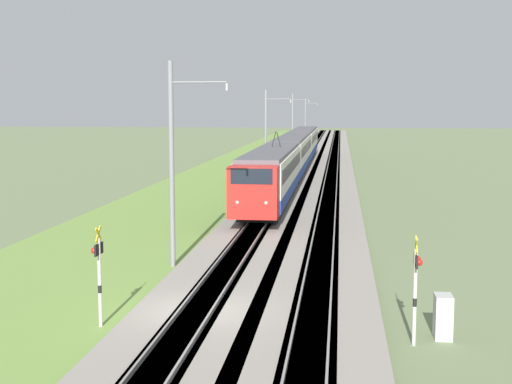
# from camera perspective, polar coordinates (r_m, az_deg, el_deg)

# --- Properties ---
(ground_plane) EXTENTS (400.00, 400.00, 0.00)m
(ground_plane) POSITION_cam_1_polar(r_m,az_deg,el_deg) (24.15, -4.68, -10.11)
(ground_plane) COLOR #6B7A51
(ballast_main) EXTENTS (240.00, 4.40, 0.30)m
(ballast_main) POSITION_cam_1_polar(r_m,az_deg,el_deg) (73.09, 3.09, 1.53)
(ballast_main) COLOR gray
(ballast_main) RESTS_ON ground
(ballast_adjacent) EXTENTS (240.00, 4.40, 0.30)m
(ballast_adjacent) POSITION_cam_1_polar(r_m,az_deg,el_deg) (72.95, 6.11, 1.49)
(ballast_adjacent) COLOR gray
(ballast_adjacent) RESTS_ON ground
(track_main) EXTENTS (240.00, 1.57, 0.45)m
(track_main) POSITION_cam_1_polar(r_m,az_deg,el_deg) (73.09, 3.09, 1.54)
(track_main) COLOR #4C4238
(track_main) RESTS_ON ground
(track_adjacent) EXTENTS (240.00, 1.57, 0.45)m
(track_adjacent) POSITION_cam_1_polar(r_m,az_deg,el_deg) (72.95, 6.11, 1.50)
(track_adjacent) COLOR #4C4238
(track_adjacent) RESTS_ON ground
(grass_verge) EXTENTS (240.00, 9.39, 0.12)m
(grass_verge) POSITION_cam_1_polar(r_m,az_deg,el_deg) (73.87, -2.33, 1.52)
(grass_verge) COLOR olive
(grass_verge) RESTS_ON ground
(passenger_train) EXTENTS (65.21, 2.83, 5.14)m
(passenger_train) POSITION_cam_1_polar(r_m,az_deg,el_deg) (70.25, 2.96, 3.16)
(passenger_train) COLOR red
(passenger_train) RESTS_ON ground
(crossing_signal_near) EXTENTS (0.70, 0.23, 3.33)m
(crossing_signal_near) POSITION_cam_1_polar(r_m,az_deg,el_deg) (22.97, -12.47, -5.91)
(crossing_signal_near) COLOR beige
(crossing_signal_near) RESTS_ON ground
(crossing_signal_far) EXTENTS (0.70, 0.23, 3.28)m
(crossing_signal_far) POSITION_cam_1_polar(r_m,az_deg,el_deg) (21.56, 12.68, -6.85)
(crossing_signal_far) COLOR beige
(crossing_signal_far) RESTS_ON ground
(catenary_mast_near) EXTENTS (0.22, 2.56, 8.93)m
(catenary_mast_near) POSITION_cam_1_polar(r_m,az_deg,el_deg) (30.62, -6.66, 2.30)
(catenary_mast_near) COLOR slate
(catenary_mast_near) RESTS_ON ground
(catenary_mast_mid) EXTENTS (0.22, 2.56, 8.54)m
(catenary_mast_mid) POSITION_cam_1_polar(r_m,az_deg,el_deg) (68.78, 0.83, 4.76)
(catenary_mast_mid) COLOR slate
(catenary_mast_mid) RESTS_ON ground
(catenary_mast_far) EXTENTS (0.22, 2.56, 8.73)m
(catenary_mast_far) POSITION_cam_1_polar(r_m,az_deg,el_deg) (107.30, 2.97, 5.60)
(catenary_mast_far) COLOR slate
(catenary_mast_far) RESTS_ON ground
(catenary_mast_distant) EXTENTS (0.22, 2.56, 8.31)m
(catenary_mast_distant) POSITION_cam_1_polar(r_m,az_deg,el_deg) (145.90, 3.98, 5.88)
(catenary_mast_distant) COLOR slate
(catenary_mast_distant) RESTS_ON ground
(equipment_cabinet) EXTENTS (0.75, 0.52, 1.36)m
(equipment_cabinet) POSITION_cam_1_polar(r_m,az_deg,el_deg) (22.74, 14.74, -9.62)
(equipment_cabinet) COLOR #B7B7B2
(equipment_cabinet) RESTS_ON ground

